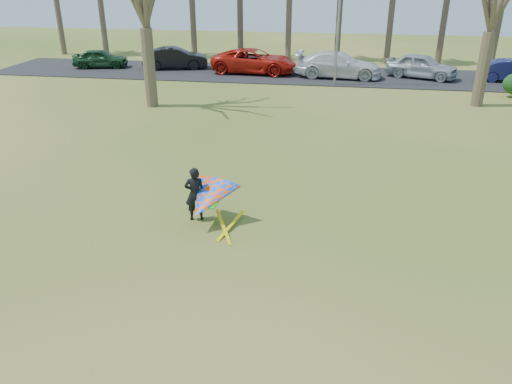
# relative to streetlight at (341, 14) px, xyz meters

# --- Properties ---
(ground) EXTENTS (100.00, 100.00, 0.00)m
(ground) POSITION_rel_streetlight_xyz_m (-2.16, -22.00, -4.46)
(ground) COLOR #2B5913
(ground) RESTS_ON ground
(parking_strip) EXTENTS (46.00, 7.00, 0.06)m
(parking_strip) POSITION_rel_streetlight_xyz_m (-2.16, 3.00, -4.43)
(parking_strip) COLOR black
(parking_strip) RESTS_ON ground
(streetlight) EXTENTS (2.28, 0.18, 8.00)m
(streetlight) POSITION_rel_streetlight_xyz_m (0.00, 0.00, 0.00)
(streetlight) COLOR gray
(streetlight) RESTS_ON ground
(car_0) EXTENTS (4.29, 2.42, 1.38)m
(car_0) POSITION_rel_streetlight_xyz_m (-17.92, 3.15, -3.72)
(car_0) COLOR #193E1F
(car_0) RESTS_ON parking_strip
(car_1) EXTENTS (5.06, 2.81, 1.58)m
(car_1) POSITION_rel_streetlight_xyz_m (-12.13, 3.64, -3.61)
(car_1) COLOR black
(car_1) RESTS_ON parking_strip
(car_2) EXTENTS (6.27, 3.20, 1.69)m
(car_2) POSITION_rel_streetlight_xyz_m (-6.01, 2.98, -3.56)
(car_2) COLOR red
(car_2) RESTS_ON parking_strip
(car_3) EXTENTS (6.06, 2.77, 1.72)m
(car_3) POSITION_rel_streetlight_xyz_m (0.04, 2.33, -3.55)
(car_3) COLOR silver
(car_3) RESTS_ON parking_strip
(car_4) EXTENTS (5.19, 3.61, 1.64)m
(car_4) POSITION_rel_streetlight_xyz_m (5.71, 3.07, -3.58)
(car_4) COLOR #A0A7AD
(car_4) RESTS_ON parking_strip
(kite_flyer) EXTENTS (2.13, 2.39, 2.02)m
(kite_flyer) POSITION_rel_streetlight_xyz_m (-3.66, -20.14, -3.62)
(kite_flyer) COLOR black
(kite_flyer) RESTS_ON ground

